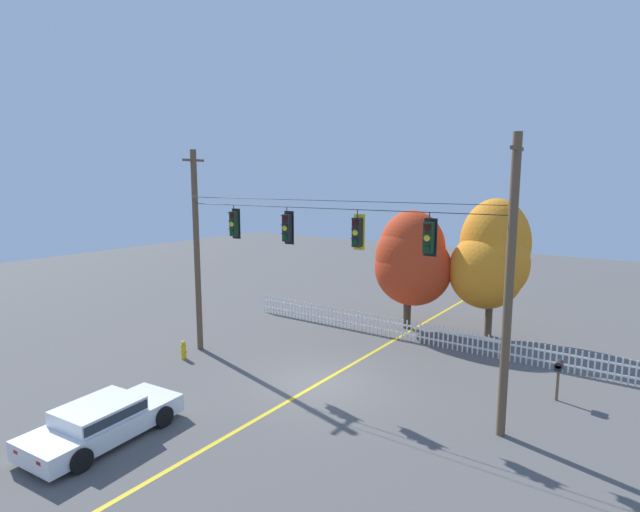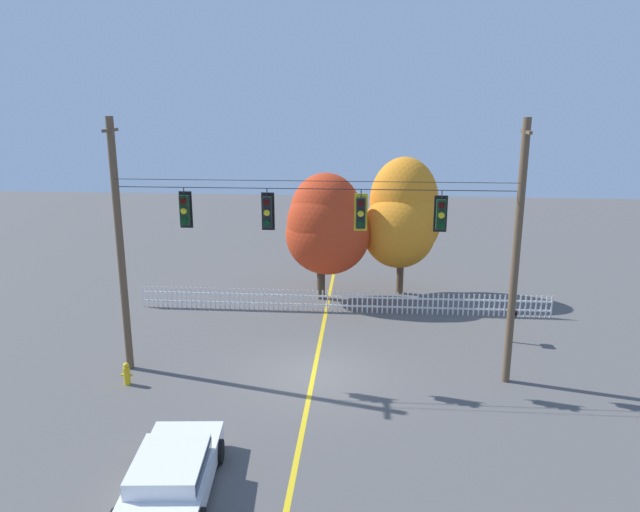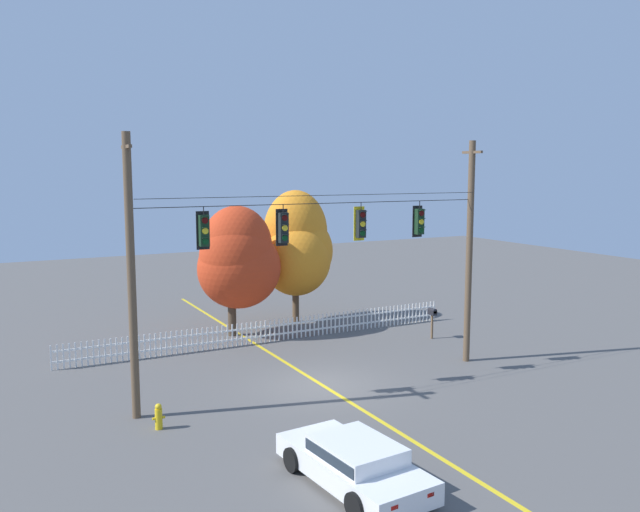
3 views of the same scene
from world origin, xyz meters
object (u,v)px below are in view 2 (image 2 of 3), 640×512
Objects in this scene: traffic_signal_westbound_side at (267,212)px; autumn_maple_near_fence at (326,225)px; parked_car at (171,475)px; roadside_mailbox at (513,314)px; autumn_maple_mid at (404,217)px; traffic_signal_eastbound_side at (441,214)px; traffic_signal_southbound_primary at (361,213)px; traffic_signal_northbound_secondary at (185,210)px; fire_hydrant at (127,374)px.

autumn_maple_near_fence is at bearing 80.31° from traffic_signal_westbound_side.
autumn_maple_near_fence is 15.62m from parked_car.
autumn_maple_near_fence is at bearing 149.01° from roadside_mailbox.
traffic_signal_eastbound_side is at bearing -86.16° from autumn_maple_mid.
traffic_signal_westbound_side reaches higher than parked_car.
traffic_signal_southbound_primary is at bearing 179.99° from traffic_signal_eastbound_side.
traffic_signal_northbound_secondary is at bearing 180.00° from traffic_signal_eastbound_side.
parked_car is (-4.38, -6.99, -5.17)m from traffic_signal_southbound_primary.
autumn_maple_near_fence is at bearing 101.74° from traffic_signal_southbound_primary.
autumn_maple_mid is (1.95, 9.23, -1.92)m from traffic_signal_southbound_primary.
traffic_signal_southbound_primary reaches higher than fire_hydrant.
autumn_maple_mid reaches higher than autumn_maple_near_fence.
autumn_maple_near_fence is (-1.68, 8.09, -2.13)m from traffic_signal_southbound_primary.
traffic_signal_eastbound_side is 6.70m from roadside_mailbox.
parked_car is at bearing -100.67° from traffic_signal_westbound_side.
roadside_mailbox is (13.74, 4.75, 0.77)m from fire_hydrant.
traffic_signal_eastbound_side is at bearing 45.16° from parked_car.
traffic_signal_eastbound_side reaches higher than roadside_mailbox.
autumn_maple_near_fence is 9.28m from roadside_mailbox.
autumn_maple_near_fence is at bearing -162.55° from autumn_maple_mid.
parked_car is 6.66m from fire_hydrant.
traffic_signal_northbound_secondary is 2.77m from traffic_signal_westbound_side.
fire_hydrant is (-10.34, -1.26, -5.37)m from traffic_signal_eastbound_side.
traffic_signal_southbound_primary is at bearing -0.00° from traffic_signal_northbound_secondary.
traffic_signal_southbound_primary is at bearing 57.95° from parked_car.
traffic_signal_westbound_side and traffic_signal_southbound_primary have the same top height.
parked_car is at bearing -122.05° from traffic_signal_southbound_primary.
traffic_signal_westbound_side is 7.25m from fire_hydrant.
traffic_signal_northbound_secondary is at bearing 33.21° from fire_hydrant.
traffic_signal_northbound_secondary is 0.23× the size of autumn_maple_near_fence.
traffic_signal_southbound_primary is 0.23× the size of autumn_maple_near_fence.
traffic_signal_southbound_primary is 1.01× the size of traffic_signal_eastbound_side.
traffic_signal_eastbound_side is at bearing -0.01° from traffic_signal_southbound_primary.
autumn_maple_mid is 1.45× the size of parked_car.
traffic_signal_northbound_secondary is at bearing 180.00° from traffic_signal_southbound_primary.
traffic_signal_westbound_side is at bearing 180.00° from traffic_signal_southbound_primary.
autumn_maple_mid is (-0.62, 9.23, -1.91)m from traffic_signal_eastbound_side.
fire_hydrant is 14.56m from roadside_mailbox.
traffic_signal_eastbound_side is (2.57, -0.00, -0.01)m from traffic_signal_southbound_primary.
autumn_maple_mid is at bearing 125.03° from roadside_mailbox.
roadside_mailbox is (7.66, -4.60, -2.48)m from autumn_maple_near_fence.
roadside_mailbox is at bearing 30.24° from traffic_signal_southbound_primary.
traffic_signal_eastbound_side is 11.72m from fire_hydrant.
autumn_maple_mid is at bearing 78.04° from traffic_signal_southbound_primary.
roadside_mailbox reaches higher than parked_car.
traffic_signal_northbound_secondary is at bearing -117.16° from autumn_maple_near_fence.
traffic_signal_westbound_side is 8.47m from autumn_maple_near_fence.
autumn_maple_mid is 14.72m from fire_hydrant.
traffic_signal_northbound_secondary is at bearing -163.55° from roadside_mailbox.
roadside_mailbox is at bearing -30.99° from autumn_maple_near_fence.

